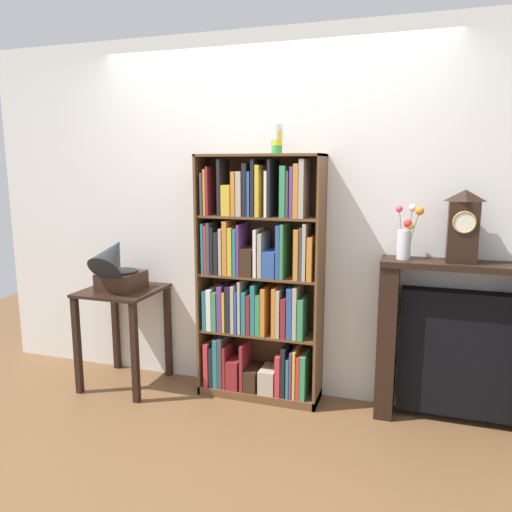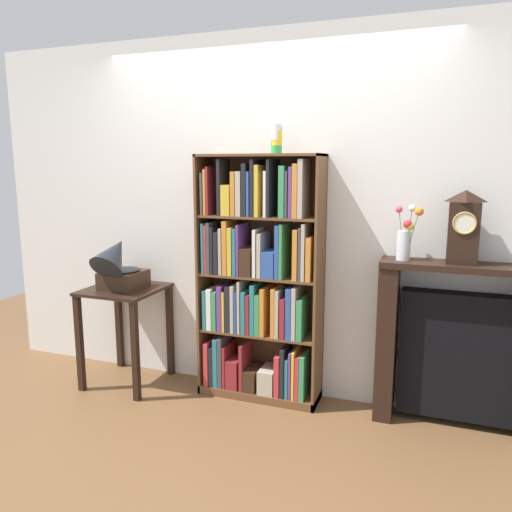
% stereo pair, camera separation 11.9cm
% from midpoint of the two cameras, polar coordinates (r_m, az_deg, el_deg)
% --- Properties ---
extents(ground_plane, '(7.92, 6.40, 0.02)m').
position_cam_midpoint_polar(ground_plane, '(3.70, 0.48, -16.79)').
color(ground_plane, brown).
extents(wall_back, '(4.92, 0.08, 2.60)m').
position_cam_midpoint_polar(wall_back, '(3.60, 4.61, 4.31)').
color(wall_back, silver).
rests_on(wall_back, ground).
extents(bookshelf, '(0.88, 0.28, 1.75)m').
position_cam_midpoint_polar(bookshelf, '(3.55, 1.17, -3.72)').
color(bookshelf, brown).
rests_on(bookshelf, ground).
extents(cup_stack, '(0.08, 0.08, 0.19)m').
position_cam_midpoint_polar(cup_stack, '(3.41, 3.39, 13.18)').
color(cup_stack, green).
rests_on(cup_stack, bookshelf).
extents(side_table_left, '(0.55, 0.56, 0.76)m').
position_cam_midpoint_polar(side_table_left, '(3.96, -13.90, -6.16)').
color(side_table_left, black).
rests_on(side_table_left, ground).
extents(gramophone, '(0.29, 0.44, 0.46)m').
position_cam_midpoint_polar(gramophone, '(3.82, -14.66, -0.96)').
color(gramophone, '#382316').
rests_on(gramophone, side_table_left).
extents(fireplace_mantel, '(1.03, 0.27, 1.08)m').
position_cam_midpoint_polar(fireplace_mantel, '(3.50, 23.22, -9.64)').
color(fireplace_mantel, black).
rests_on(fireplace_mantel, ground).
extents(mantel_clock, '(0.18, 0.14, 0.45)m').
position_cam_midpoint_polar(mantel_clock, '(3.30, 23.63, 3.05)').
color(mantel_clock, black).
rests_on(mantel_clock, fireplace_mantel).
extents(flower_vase, '(0.17, 0.13, 0.36)m').
position_cam_midpoint_polar(flower_vase, '(3.30, 17.75, 2.12)').
color(flower_vase, silver).
rests_on(flower_vase, fireplace_mantel).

